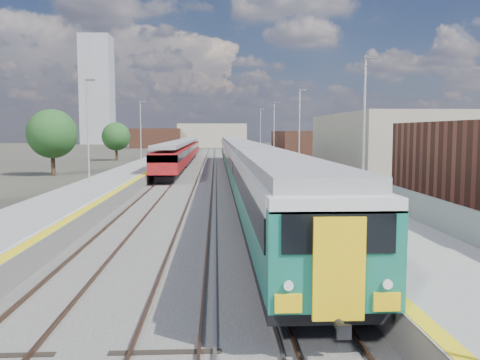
{
  "coord_description": "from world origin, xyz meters",
  "views": [
    {
      "loc": [
        -0.9,
        -3.5,
        4.72
      ],
      "look_at": [
        0.34,
        22.82,
        2.2
      ],
      "focal_mm": 38.0,
      "sensor_mm": 36.0,
      "label": 1
    }
  ],
  "objects": [
    {
      "name": "ground",
      "position": [
        0.0,
        50.0,
        0.0
      ],
      "size": [
        320.0,
        320.0,
        0.0
      ],
      "primitive_type": "plane",
      "color": "#47443A",
      "rests_on": "ground"
    },
    {
      "name": "ballast_bed",
      "position": [
        -2.25,
        52.5,
        0.03
      ],
      "size": [
        10.5,
        155.0,
        0.06
      ],
      "primitive_type": "cube",
      "color": "#565451",
      "rests_on": "ground"
    },
    {
      "name": "tracks",
      "position": [
        -1.65,
        54.18,
        0.11
      ],
      "size": [
        8.96,
        160.0,
        0.17
      ],
      "color": "#4C3323",
      "rests_on": "ground"
    },
    {
      "name": "platform_right",
      "position": [
        5.28,
        52.49,
        0.54
      ],
      "size": [
        4.7,
        155.0,
        8.52
      ],
      "color": "slate",
      "rests_on": "ground"
    },
    {
      "name": "platform_left",
      "position": [
        -9.05,
        52.49,
        0.52
      ],
      "size": [
        4.3,
        155.0,
        8.52
      ],
      "color": "slate",
      "rests_on": "ground"
    },
    {
      "name": "buildings",
      "position": [
        -18.12,
        138.6,
        10.7
      ],
      "size": [
        72.0,
        185.5,
        40.0
      ],
      "color": "brown",
      "rests_on": "ground"
    },
    {
      "name": "green_train",
      "position": [
        1.5,
        45.88,
        2.21
      ],
      "size": [
        2.85,
        79.31,
        3.14
      ],
      "color": "black",
      "rests_on": "ground"
    },
    {
      "name": "red_train",
      "position": [
        -5.5,
        67.2,
        2.0
      ],
      "size": [
        2.68,
        54.39,
        3.38
      ],
      "color": "black",
      "rests_on": "ground"
    },
    {
      "name": "tree_b",
      "position": [
        -18.38,
        51.7,
        4.48
      ],
      "size": [
        5.25,
        5.25,
        7.12
      ],
      "color": "#382619",
      "rests_on": "ground"
    },
    {
      "name": "tree_c",
      "position": [
        -17.1,
        80.0,
        3.9
      ],
      "size": [
        4.58,
        4.58,
        6.2
      ],
      "color": "#382619",
      "rests_on": "ground"
    },
    {
      "name": "tree_d",
      "position": [
        24.27,
        66.75,
        3.34
      ],
      "size": [
        3.92,
        3.92,
        5.31
      ],
      "color": "#382619",
      "rests_on": "ground"
    }
  ]
}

